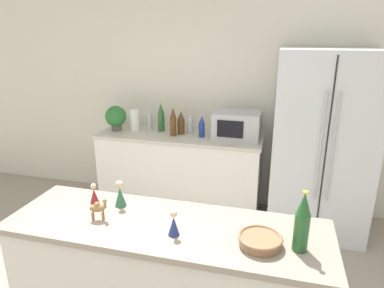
{
  "coord_description": "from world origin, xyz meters",
  "views": [
    {
      "loc": [
        0.77,
        -1.05,
        1.94
      ],
      "look_at": [
        0.11,
        1.44,
        1.1
      ],
      "focal_mm": 32.0,
      "sensor_mm": 36.0,
      "label": 1
    }
  ],
  "objects": [
    {
      "name": "wise_man_figurine_blue",
      "position": [
        0.29,
        0.42,
        1.01
      ],
      "size": [
        0.06,
        0.06,
        0.14
      ],
      "color": "navy",
      "rests_on": "bar_counter"
    },
    {
      "name": "back_bottle_5",
      "position": [
        -0.27,
        2.41,
        1.01
      ],
      "size": [
        0.08,
        0.08,
        0.26
      ],
      "color": "brown",
      "rests_on": "back_counter"
    },
    {
      "name": "back_bottle_0",
      "position": [
        -0.18,
        2.47,
        0.99
      ],
      "size": [
        0.08,
        0.08,
        0.23
      ],
      "color": "#B2B7BC",
      "rests_on": "back_counter"
    },
    {
      "name": "potted_plant",
      "position": [
        -1.02,
        2.36,
        1.04
      ],
      "size": [
        0.24,
        0.24,
        0.28
      ],
      "color": "#595451",
      "rests_on": "back_counter"
    },
    {
      "name": "refrigerator",
      "position": [
        1.18,
        2.33,
        0.9
      ],
      "size": [
        0.92,
        0.73,
        1.81
      ],
      "color": "silver",
      "rests_on": "ground_plane"
    },
    {
      "name": "back_counter",
      "position": [
        -0.28,
        2.4,
        0.44
      ],
      "size": [
        1.8,
        0.63,
        0.88
      ],
      "color": "white",
      "rests_on": "ground_plane"
    },
    {
      "name": "camel_figurine",
      "position": [
        -0.17,
        0.46,
        1.02
      ],
      "size": [
        0.1,
        0.07,
        0.13
      ],
      "color": "olive",
      "rests_on": "bar_counter"
    },
    {
      "name": "back_bottle_4",
      "position": [
        -0.33,
        2.33,
        1.04
      ],
      "size": [
        0.07,
        0.07,
        0.32
      ],
      "color": "brown",
      "rests_on": "back_counter"
    },
    {
      "name": "wise_man_figurine_purple",
      "position": [
        -0.12,
        0.63,
        1.02
      ],
      "size": [
        0.07,
        0.07,
        0.16
      ],
      "color": "#33664C",
      "rests_on": "bar_counter"
    },
    {
      "name": "microwave",
      "position": [
        0.34,
        2.42,
        1.02
      ],
      "size": [
        0.48,
        0.37,
        0.28
      ],
      "color": "#B2B5BA",
      "rests_on": "back_counter"
    },
    {
      "name": "back_bottle_2",
      "position": [
        -0.52,
        2.46,
        1.04
      ],
      "size": [
        0.07,
        0.07,
        0.32
      ],
      "color": "#2D6033",
      "rests_on": "back_counter"
    },
    {
      "name": "back_bottle_3",
      "position": [
        -0.03,
        2.36,
        1.0
      ],
      "size": [
        0.06,
        0.06,
        0.24
      ],
      "color": "navy",
      "rests_on": "back_counter"
    },
    {
      "name": "paper_towel_roll",
      "position": [
        -0.81,
        2.41,
        1.0
      ],
      "size": [
        0.11,
        0.11,
        0.24
      ],
      "color": "white",
      "rests_on": "back_counter"
    },
    {
      "name": "wise_man_figurine_crimson",
      "position": [
        -0.29,
        0.63,
        1.0
      ],
      "size": [
        0.06,
        0.06,
        0.13
      ],
      "color": "maroon",
      "rests_on": "bar_counter"
    },
    {
      "name": "back_bottle_1",
      "position": [
        -0.66,
        2.47,
        1.01
      ],
      "size": [
        0.06,
        0.06,
        0.26
      ],
      "color": "#B2B7BC",
      "rests_on": "back_counter"
    },
    {
      "name": "wall_back",
      "position": [
        0.0,
        2.73,
        1.27
      ],
      "size": [
        8.0,
        0.06,
        2.55
      ],
      "color": "silver",
      "rests_on": "ground_plane"
    },
    {
      "name": "wine_bottle",
      "position": [
        0.91,
        0.45,
        1.09
      ],
      "size": [
        0.07,
        0.07,
        0.31
      ],
      "color": "#235628",
      "rests_on": "bar_counter"
    },
    {
      "name": "fruit_bowl",
      "position": [
        0.72,
        0.44,
        0.98
      ],
      "size": [
        0.22,
        0.22,
        0.05
      ],
      "color": "#8C6647",
      "rests_on": "bar_counter"
    }
  ]
}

